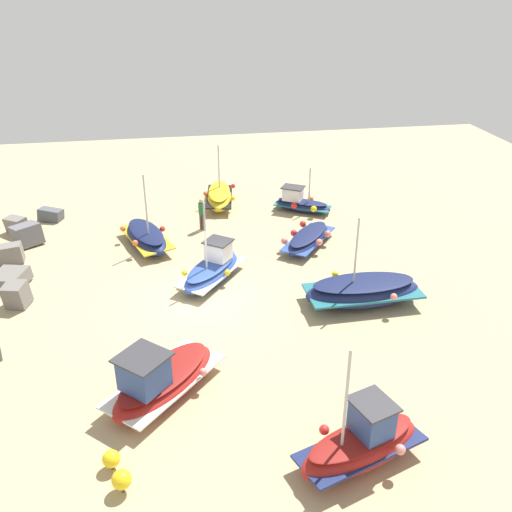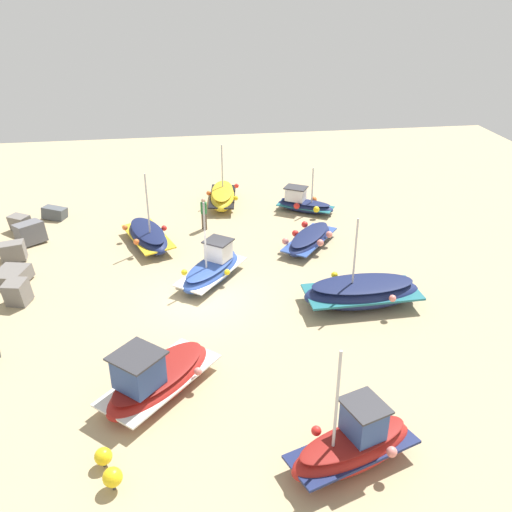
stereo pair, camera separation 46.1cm
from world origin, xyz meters
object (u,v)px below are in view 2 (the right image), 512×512
at_px(person_walking, 204,212).
at_px(mooring_buoy_1, 103,456).
at_px(fishing_boat_7, 223,196).
at_px(fishing_boat_4, 310,239).
at_px(fishing_boat_2, 354,445).
at_px(fishing_boat_1, 148,236).
at_px(fishing_boat_0, 362,292).
at_px(fishing_boat_6, 303,203).
at_px(mooring_buoy_0, 113,477).
at_px(fishing_boat_5, 212,268).
at_px(fishing_boat_3, 156,378).

height_order(person_walking, mooring_buoy_1, person_walking).
bearing_deg(fishing_boat_7, fishing_boat_4, 38.87).
xyz_separation_m(fishing_boat_4, person_walking, (2.79, 4.88, 0.59)).
bearing_deg(fishing_boat_2, fishing_boat_1, 92.49).
distance_m(fishing_boat_4, fishing_boat_7, 7.09).
relative_size(fishing_boat_0, fishing_boat_6, 1.44).
bearing_deg(mooring_buoy_0, fishing_boat_7, -13.49).
bearing_deg(fishing_boat_2, mooring_buoy_0, 160.38).
bearing_deg(person_walking, fishing_boat_6, 144.04).
relative_size(fishing_boat_4, fishing_boat_5, 0.98).
bearing_deg(fishing_boat_1, fishing_boat_0, -148.31).
bearing_deg(fishing_boat_4, mooring_buoy_1, -176.77).
bearing_deg(mooring_buoy_1, fishing_boat_6, -28.87).
relative_size(person_walking, mooring_buoy_1, 2.81).
bearing_deg(fishing_boat_5, fishing_boat_7, 28.86).
height_order(fishing_boat_0, fishing_boat_4, fishing_boat_0).
distance_m(fishing_boat_5, mooring_buoy_0, 11.13).
relative_size(fishing_boat_4, fishing_boat_6, 1.17).
xyz_separation_m(fishing_boat_1, fishing_boat_3, (-10.97, -0.52, 0.14)).
bearing_deg(person_walking, fishing_boat_0, 72.49).
relative_size(fishing_boat_4, fishing_boat_7, 0.94).
xyz_separation_m(fishing_boat_1, fishing_boat_6, (3.06, -8.39, 0.01)).
relative_size(fishing_boat_7, person_walking, 2.38).
xyz_separation_m(fishing_boat_4, fishing_boat_7, (6.10, 3.62, 0.11)).
bearing_deg(fishing_boat_4, fishing_boat_5, 155.71).
bearing_deg(mooring_buoy_1, fishing_boat_3, -26.55).
relative_size(fishing_boat_6, mooring_buoy_1, 5.41).
height_order(fishing_boat_0, fishing_boat_2, fishing_boat_2).
height_order(fishing_boat_2, mooring_buoy_0, fishing_boat_2).
height_order(fishing_boat_1, person_walking, fishing_boat_1).
bearing_deg(fishing_boat_6, fishing_boat_3, 91.94).
bearing_deg(fishing_boat_5, person_walking, 37.10).
height_order(fishing_boat_6, fishing_boat_7, fishing_boat_7).
xyz_separation_m(fishing_boat_7, mooring_buoy_1, (-18.48, 4.94, -0.14)).
relative_size(fishing_boat_0, fishing_boat_1, 1.12).
bearing_deg(fishing_boat_4, fishing_boat_1, 117.97).
xyz_separation_m(fishing_boat_5, fishing_boat_7, (8.67, -1.26, -0.04)).
relative_size(fishing_boat_5, fishing_boat_6, 1.19).
bearing_deg(fishing_boat_7, fishing_boat_6, 76.76).
height_order(fishing_boat_2, fishing_boat_5, fishing_boat_2).
distance_m(fishing_boat_2, fishing_boat_4, 13.40).
distance_m(fishing_boat_0, mooring_buoy_0, 11.90).
bearing_deg(mooring_buoy_1, fishing_boat_2, -97.52).
distance_m(fishing_boat_4, fishing_boat_6, 4.46).
bearing_deg(person_walking, mooring_buoy_1, 24.31).
distance_m(fishing_boat_0, fishing_boat_6, 9.87).
relative_size(fishing_boat_1, fishing_boat_6, 1.29).
relative_size(fishing_boat_5, mooring_buoy_0, 5.67).
xyz_separation_m(fishing_boat_4, fishing_boat_5, (-2.58, 4.88, 0.15)).
height_order(fishing_boat_3, mooring_buoy_1, fishing_boat_3).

